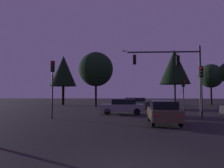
# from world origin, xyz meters

# --- Properties ---
(ground_plane) EXTENTS (168.00, 168.00, 0.00)m
(ground_plane) POSITION_xyz_m (0.00, 24.50, 0.00)
(ground_plane) COLOR black
(ground_plane) RESTS_ON ground
(traffic_signal_mast_arm) EXTENTS (7.43, 0.50, 6.53)m
(traffic_signal_mast_arm) POSITION_xyz_m (4.41, 14.52, 4.55)
(traffic_signal_mast_arm) COLOR #232326
(traffic_signal_mast_arm) RESTS_ON ground
(traffic_light_corner_left) EXTENTS (0.35, 0.38, 3.78)m
(traffic_light_corner_left) POSITION_xyz_m (6.48, 19.95, 2.70)
(traffic_light_corner_left) COLOR #232326
(traffic_light_corner_left) RESTS_ON ground
(traffic_light_corner_right) EXTENTS (0.35, 0.38, 4.27)m
(traffic_light_corner_right) POSITION_xyz_m (5.94, 12.25, 3.03)
(traffic_light_corner_right) COLOR #232326
(traffic_light_corner_right) RESTS_ON ground
(traffic_light_median) EXTENTS (0.34, 0.37, 4.72)m
(traffic_light_median) POSITION_xyz_m (-6.27, 11.38, 3.33)
(traffic_light_median) COLOR #232326
(traffic_light_median) RESTS_ON ground
(car_nearside_lane) EXTENTS (1.94, 4.63, 1.52)m
(car_nearside_lane) POSITION_xyz_m (2.26, 8.95, 0.80)
(car_nearside_lane) COLOR #473828
(car_nearside_lane) RESTS_ON ground
(car_crossing_left) EXTENTS (4.41, 2.05, 1.52)m
(car_crossing_left) POSITION_xyz_m (-0.64, 15.49, 0.80)
(car_crossing_left) COLOR gray
(car_crossing_left) RESTS_ON ground
(car_far_lane) EXTENTS (4.61, 4.18, 1.52)m
(car_far_lane) POSITION_xyz_m (1.00, 24.55, 0.80)
(car_far_lane) COLOR #232328
(car_far_lane) RESTS_ON ground
(tree_behind_sign) EXTENTS (4.96, 4.96, 9.42)m
(tree_behind_sign) POSITION_xyz_m (-12.39, 33.52, 6.48)
(tree_behind_sign) COLOR black
(tree_behind_sign) RESTS_ON ground
(tree_left_far) EXTENTS (5.36, 5.36, 10.01)m
(tree_left_far) POSITION_xyz_m (8.23, 32.37, 6.91)
(tree_left_far) COLOR black
(tree_left_far) RESTS_ON ground
(tree_center_horizon) EXTENTS (5.70, 5.70, 9.03)m
(tree_center_horizon) POSITION_xyz_m (-5.38, 28.83, 6.17)
(tree_center_horizon) COLOR black
(tree_center_horizon) RESTS_ON ground
(tree_right_cluster) EXTENTS (4.63, 4.63, 7.95)m
(tree_right_cluster) POSITION_xyz_m (16.09, 36.67, 5.61)
(tree_right_cluster) COLOR black
(tree_right_cluster) RESTS_ON ground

